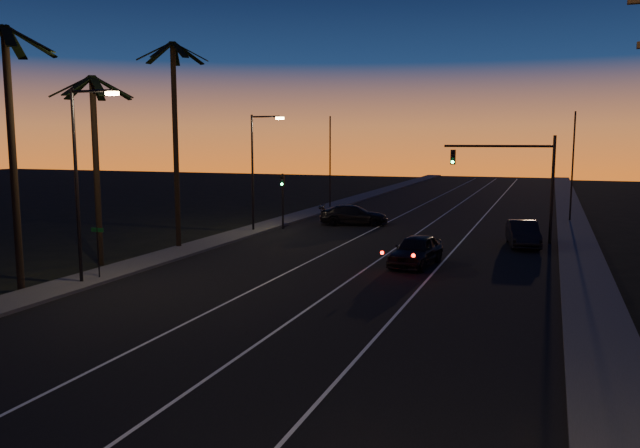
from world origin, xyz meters
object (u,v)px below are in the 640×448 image
at_px(right_car, 523,234).
at_px(cross_car, 354,215).
at_px(signal_mast, 515,169).
at_px(lead_car, 416,250).

distance_m(right_car, cross_car, 14.36).
xyz_separation_m(signal_mast, lead_car, (-4.37, -10.18, -3.95)).
xyz_separation_m(lead_car, cross_car, (-7.95, 14.29, -0.03)).
bearing_deg(signal_mast, cross_car, 161.57).
bearing_deg(lead_car, cross_car, 119.08).
xyz_separation_m(signal_mast, cross_car, (-12.32, 4.11, -3.98)).
relative_size(signal_mast, cross_car, 1.22).
bearing_deg(lead_car, signal_mast, 66.77).
distance_m(lead_car, cross_car, 16.35).
bearing_deg(cross_car, lead_car, -60.92).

